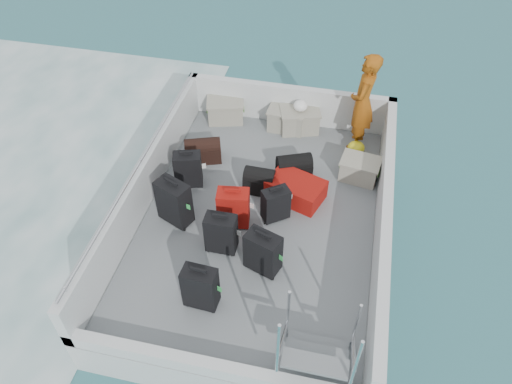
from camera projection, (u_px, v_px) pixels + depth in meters
ground at (259, 244)px, 7.74m from camera, size 160.00×160.00×0.00m
ferry_hull at (259, 231)px, 7.53m from camera, size 3.60×5.00×0.60m
deck at (259, 217)px, 7.32m from camera, size 3.30×4.70×0.02m
deck_fittings at (279, 219)px, 6.77m from camera, size 3.60×5.00×0.90m
suitcase_1 at (174, 203)px, 7.02m from camera, size 0.54×0.44×0.71m
suitcase_2 at (188, 170)px, 7.60m from camera, size 0.46×0.35×0.60m
suitcase_3 at (200, 288)px, 6.04m from camera, size 0.43×0.27×0.64m
suitcase_4 at (221, 234)px, 6.67m from camera, size 0.42×0.25×0.61m
suitcase_5 at (233, 208)px, 7.01m from camera, size 0.48×0.33×0.61m
suitcase_6 at (263, 253)px, 6.44m from camera, size 0.51×0.40×0.62m
suitcase_7 at (276, 205)px, 7.11m from camera, size 0.44×0.40×0.54m
suitcase_8 at (296, 189)px, 7.49m from camera, size 0.94×0.77×0.32m
duffel_0 at (203, 152)px, 8.11m from camera, size 0.64×0.48×0.32m
duffel_1 at (259, 182)px, 7.60m from camera, size 0.46×0.31×0.32m
duffel_2 at (294, 169)px, 7.82m from camera, size 0.61×0.48×0.32m
crate_0 at (226, 111)px, 8.88m from camera, size 0.70×0.56×0.37m
crate_1 at (287, 120)px, 8.70m from camera, size 0.64×0.46×0.37m
crate_2 at (299, 121)px, 8.67m from camera, size 0.74×0.60×0.38m
crate_3 at (359, 170)px, 7.79m from camera, size 0.62×0.47×0.34m
yellow_bag at (356, 148)px, 8.27m from camera, size 0.28×0.26×0.22m
white_bag at (300, 107)px, 8.47m from camera, size 0.24×0.24×0.18m
passenger at (363, 103)px, 7.92m from camera, size 0.50×0.68×1.68m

